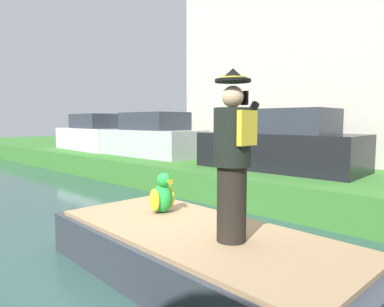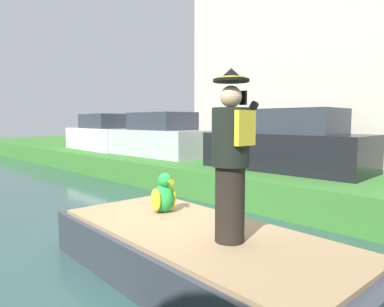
{
  "view_description": "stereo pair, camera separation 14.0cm",
  "coord_description": "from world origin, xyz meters",
  "px_view_note": "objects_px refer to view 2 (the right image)",
  "views": [
    {
      "loc": [
        -2.99,
        -3.73,
        2.01
      ],
      "look_at": [
        0.09,
        -0.78,
        1.61
      ],
      "focal_mm": 32.43,
      "sensor_mm": 36.0,
      "label": 1
    },
    {
      "loc": [
        -2.89,
        -3.83,
        2.01
      ],
      "look_at": [
        0.09,
        -0.78,
        1.61
      ],
      "focal_mm": 32.43,
      "sensor_mm": 36.0,
      "label": 2
    }
  ],
  "objects_px": {
    "parrot_plush": "(164,195)",
    "parked_car_white": "(104,135)",
    "parked_car_dark": "(287,145)",
    "parked_car_silver": "(159,138)",
    "boat": "(198,254)",
    "person_pirate": "(231,156)"
  },
  "relations": [
    {
      "from": "parrot_plush",
      "to": "parked_car_white",
      "type": "bearing_deg",
      "value": 64.46
    },
    {
      "from": "parrot_plush",
      "to": "parked_car_dark",
      "type": "bearing_deg",
      "value": 8.86
    },
    {
      "from": "parked_car_silver",
      "to": "boat",
      "type": "bearing_deg",
      "value": -125.67
    },
    {
      "from": "parrot_plush",
      "to": "parked_car_silver",
      "type": "relative_size",
      "value": 0.14
    },
    {
      "from": "parrot_plush",
      "to": "parked_car_dark",
      "type": "height_order",
      "value": "parked_car_dark"
    },
    {
      "from": "person_pirate",
      "to": "parked_car_white",
      "type": "bearing_deg",
      "value": 74.49
    },
    {
      "from": "person_pirate",
      "to": "parked_car_silver",
      "type": "distance_m",
      "value": 8.63
    },
    {
      "from": "parked_car_dark",
      "to": "parked_car_white",
      "type": "distance_m",
      "value": 8.8
    },
    {
      "from": "boat",
      "to": "parked_car_dark",
      "type": "relative_size",
      "value": 1.06
    },
    {
      "from": "parrot_plush",
      "to": "parked_car_silver",
      "type": "distance_m",
      "value": 7.33
    },
    {
      "from": "person_pirate",
      "to": "parked_car_dark",
      "type": "height_order",
      "value": "person_pirate"
    },
    {
      "from": "parked_car_dark",
      "to": "parked_car_silver",
      "type": "distance_m",
      "value": 5.03
    },
    {
      "from": "boat",
      "to": "person_pirate",
      "type": "distance_m",
      "value": 1.35
    },
    {
      "from": "parked_car_silver",
      "to": "parked_car_dark",
      "type": "bearing_deg",
      "value": -90.0
    },
    {
      "from": "parrot_plush",
      "to": "parked_car_dark",
      "type": "relative_size",
      "value": 0.14
    },
    {
      "from": "parked_car_silver",
      "to": "parked_car_white",
      "type": "height_order",
      "value": "same"
    },
    {
      "from": "person_pirate",
      "to": "parrot_plush",
      "type": "xyz_separation_m",
      "value": [
        0.26,
        1.43,
        -0.68
      ]
    },
    {
      "from": "person_pirate",
      "to": "parrot_plush",
      "type": "distance_m",
      "value": 1.61
    },
    {
      "from": "parked_car_silver",
      "to": "parrot_plush",
      "type": "bearing_deg",
      "value": -128.39
    },
    {
      "from": "person_pirate",
      "to": "parrot_plush",
      "type": "height_order",
      "value": "person_pirate"
    },
    {
      "from": "parrot_plush",
      "to": "parked_car_silver",
      "type": "bearing_deg",
      "value": 51.61
    },
    {
      "from": "boat",
      "to": "parked_car_white",
      "type": "height_order",
      "value": "parked_car_white"
    }
  ]
}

